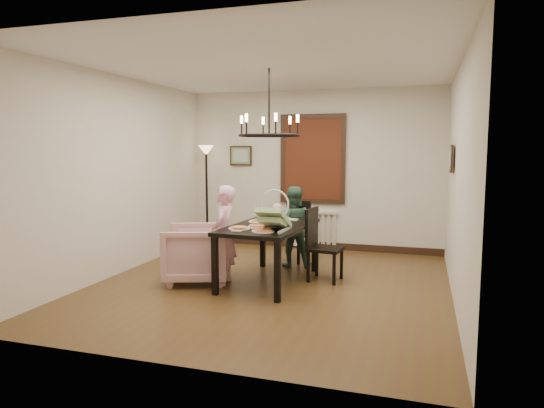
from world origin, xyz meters
The scene contains 17 objects.
room_shell centered at (0.00, 0.37, 1.40)m, with size 4.51×5.00×2.81m.
dining_table centered at (-0.06, 0.13, 0.69)m, with size 1.04×1.72×0.78m.
chair_far centered at (-0.07, 1.41, 0.48)m, with size 0.42×0.42×0.96m, color black, non-canonical shape.
chair_right centered at (0.64, 0.44, 0.49)m, with size 0.44×0.44×0.99m, color black, non-canonical shape.
armchair centered at (-1.00, -0.13, 0.39)m, with size 0.83×0.85×0.77m, color beige.
elderly_woman centered at (-0.61, -0.11, 0.54)m, with size 0.39×0.26×1.08m, color #E29FB9.
seated_man centered at (0.01, 1.08, 0.51)m, with size 0.49×0.38×1.01m, color #375D48.
baby_bouncer centered at (0.13, -0.27, 0.95)m, with size 0.39×0.53×0.35m, color #A9C98B, non-canonical shape.
salad_bowl centered at (-0.15, 0.01, 0.82)m, with size 0.34×0.34×0.08m, color white.
pizza_platter centered at (-0.10, -0.12, 0.80)m, with size 0.31×0.31×0.04m, color tan.
drinking_glass centered at (0.10, 0.10, 0.84)m, with size 0.06×0.06×0.13m, color silver.
window_blinds centered at (0.00, 2.46, 1.60)m, with size 1.00×0.03×1.40m, color #561E11.
radiator centered at (0.00, 2.48, 0.35)m, with size 0.92×0.12×0.62m, color silver, non-canonical shape.
picture_back centered at (-1.35, 2.47, 1.65)m, with size 0.42×0.03×0.36m, color black.
picture_right centered at (2.21, 0.90, 1.65)m, with size 0.42×0.03×0.36m, color black.
floor_lamp centered at (-1.90, 2.15, 0.90)m, with size 0.30×0.30×1.80m, color black, non-canonical shape.
chandelier centered at (-0.06, 0.13, 1.95)m, with size 0.80×0.80×0.04m, color black.
Camera 1 is at (1.86, -5.90, 1.78)m, focal length 32.00 mm.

